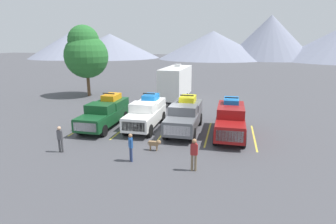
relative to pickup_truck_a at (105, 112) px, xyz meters
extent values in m
plane|color=#47474C|center=(4.82, -0.49, -1.13)|extent=(240.00, 240.00, 0.00)
cube|color=#144723|center=(0.00, -0.27, -0.29)|extent=(1.99, 5.76, 0.86)
cube|color=#144723|center=(0.00, -2.34, 0.18)|extent=(1.91, 1.61, 0.08)
cube|color=#144723|center=(0.00, -0.79, 0.50)|extent=(1.87, 1.50, 0.71)
cube|color=slate|center=(0.00, -1.39, 0.53)|extent=(1.75, 0.21, 0.53)
cube|color=#144723|center=(0.00, 1.28, 0.44)|extent=(1.95, 2.65, 0.60)
cube|color=silver|center=(0.00, -3.12, -0.24)|extent=(1.69, 0.06, 0.60)
cylinder|color=black|center=(0.91, -2.23, -0.71)|extent=(0.28, 0.83, 0.83)
cylinder|color=black|center=(-0.92, -2.22, -0.71)|extent=(0.28, 0.83, 0.83)
cylinder|color=black|center=(0.92, 1.69, -0.71)|extent=(0.28, 0.83, 0.83)
cylinder|color=black|center=(-0.91, 1.69, -0.71)|extent=(0.28, 0.83, 0.83)
cube|color=orange|center=(0.00, 1.28, 0.97)|extent=(1.09, 1.70, 0.45)
cylinder|color=black|center=(0.45, 0.70, 0.96)|extent=(0.18, 0.44, 0.44)
cylinder|color=black|center=(-0.45, 0.70, 0.96)|extent=(0.18, 0.44, 0.44)
cylinder|color=black|center=(0.45, 1.87, 0.96)|extent=(0.18, 0.44, 0.44)
cylinder|color=black|center=(-0.44, 1.87, 0.96)|extent=(0.18, 0.44, 0.44)
cube|color=black|center=(0.00, 0.81, 1.34)|extent=(0.99, 0.08, 0.08)
cube|color=white|center=(3.21, 0.22, -0.22)|extent=(1.92, 5.46, 0.92)
cube|color=white|center=(3.21, -1.74, 0.28)|extent=(1.84, 1.53, 0.08)
cube|color=white|center=(3.21, -0.27, 0.61)|extent=(1.80, 1.42, 0.73)
cube|color=slate|center=(3.21, -0.84, 0.64)|extent=(1.68, 0.21, 0.54)
cube|color=white|center=(3.22, 1.69, 0.51)|extent=(1.88, 2.51, 0.55)
cube|color=silver|center=(3.21, -2.48, -0.17)|extent=(1.62, 0.06, 0.64)
cylinder|color=black|center=(4.09, -1.64, -0.68)|extent=(0.28, 0.91, 0.91)
cylinder|color=black|center=(2.33, -1.63, -0.68)|extent=(0.28, 0.91, 0.91)
cylinder|color=black|center=(4.09, 2.07, -0.68)|extent=(0.28, 0.91, 0.91)
cylinder|color=black|center=(2.34, 2.08, -0.68)|extent=(0.28, 0.91, 0.91)
cube|color=blue|center=(3.22, 1.69, 1.01)|extent=(1.05, 1.61, 0.45)
cylinder|color=black|center=(3.64, 1.14, 1.01)|extent=(0.18, 0.44, 0.44)
cylinder|color=black|center=(2.79, 1.14, 1.01)|extent=(0.18, 0.44, 0.44)
cylinder|color=black|center=(3.65, 2.25, 1.01)|extent=(0.18, 0.44, 0.44)
cylinder|color=black|center=(2.79, 2.25, 1.01)|extent=(0.18, 0.44, 0.44)
cube|color=black|center=(3.21, 1.24, 1.39)|extent=(0.95, 0.08, 0.08)
cube|color=#595B60|center=(6.23, 0.12, -0.20)|extent=(2.06, 5.72, 0.93)
cube|color=#595B60|center=(6.23, -1.94, 0.30)|extent=(1.98, 1.60, 0.08)
cube|color=#595B60|center=(6.23, -0.39, 0.62)|extent=(1.94, 1.49, 0.71)
cube|color=slate|center=(6.23, -0.99, 0.65)|extent=(1.81, 0.21, 0.52)
cube|color=#595B60|center=(6.24, 1.66, 0.53)|extent=(2.02, 2.63, 0.53)
cube|color=silver|center=(6.23, -2.71, -0.16)|extent=(1.75, 0.06, 0.65)
cylinder|color=black|center=(7.18, -1.82, -0.67)|extent=(0.28, 0.93, 0.93)
cylinder|color=black|center=(5.29, -1.82, -0.67)|extent=(0.28, 0.93, 0.93)
cylinder|color=black|center=(7.18, 2.06, -0.67)|extent=(0.28, 0.93, 0.93)
cylinder|color=black|center=(5.29, 2.07, -0.67)|extent=(0.28, 0.93, 0.93)
cube|color=yellow|center=(6.24, 1.66, 1.02)|extent=(1.13, 1.68, 0.45)
cylinder|color=black|center=(6.70, 1.09, 1.01)|extent=(0.18, 0.44, 0.44)
cylinder|color=black|center=(5.77, 1.09, 1.01)|extent=(0.18, 0.44, 0.44)
cylinder|color=black|center=(6.70, 2.24, 1.01)|extent=(0.18, 0.44, 0.44)
cylinder|color=black|center=(5.77, 2.24, 1.01)|extent=(0.18, 0.44, 0.44)
cube|color=black|center=(6.24, 1.19, 1.39)|extent=(1.03, 0.08, 0.08)
cube|color=maroon|center=(9.54, -0.14, -0.20)|extent=(1.93, 5.88, 0.99)
cube|color=maroon|center=(9.54, -2.25, 0.34)|extent=(1.85, 1.65, 0.08)
cube|color=maroon|center=(9.54, -0.66, 0.67)|extent=(1.81, 1.53, 0.74)
cube|color=slate|center=(9.54, -1.27, 0.70)|extent=(1.69, 0.21, 0.55)
cube|color=maroon|center=(9.55, 1.45, 0.56)|extent=(1.89, 2.70, 0.51)
cube|color=silver|center=(9.54, -3.04, -0.15)|extent=(1.63, 0.06, 0.69)
cylinder|color=black|center=(10.42, -2.13, -0.69)|extent=(0.28, 0.88, 0.88)
cylinder|color=black|center=(8.66, -2.13, -0.69)|extent=(0.28, 0.88, 0.88)
cylinder|color=black|center=(10.43, 1.86, -0.69)|extent=(0.28, 0.88, 0.88)
cylinder|color=black|center=(8.66, 1.86, -0.69)|extent=(0.28, 0.88, 0.88)
cube|color=blue|center=(9.55, 1.45, 1.04)|extent=(1.06, 1.73, 0.45)
cylinder|color=black|center=(9.98, 0.86, 1.03)|extent=(0.18, 0.44, 0.44)
cylinder|color=black|center=(9.11, 0.86, 1.03)|extent=(0.18, 0.44, 0.44)
cylinder|color=black|center=(9.98, 2.04, 1.03)|extent=(0.18, 0.44, 0.44)
cylinder|color=black|center=(9.11, 2.05, 1.03)|extent=(0.18, 0.44, 0.44)
cube|color=black|center=(9.55, 0.96, 1.41)|extent=(0.96, 0.08, 0.08)
cube|color=gold|center=(-1.59, -0.06, -1.13)|extent=(0.12, 5.50, 0.01)
cube|color=gold|center=(1.62, -0.06, -1.13)|extent=(0.12, 5.50, 0.01)
cube|color=gold|center=(4.82, -0.06, -1.13)|extent=(0.12, 5.50, 0.01)
cube|color=gold|center=(8.02, -0.06, -1.13)|extent=(0.12, 5.50, 0.01)
cube|color=gold|center=(11.23, -0.06, -1.13)|extent=(0.12, 5.50, 0.01)
cube|color=white|center=(3.46, 10.65, 0.99)|extent=(2.57, 6.91, 3.17)
cube|color=brown|center=(2.28, 10.69, 1.14)|extent=(0.25, 6.56, 0.24)
cube|color=silver|center=(3.49, 11.67, 2.72)|extent=(0.62, 0.72, 0.30)
cube|color=#333333|center=(3.32, 6.63, -0.81)|extent=(0.16, 1.20, 0.12)
cylinder|color=black|center=(4.50, 9.79, -0.75)|extent=(0.25, 0.77, 0.76)
cylinder|color=black|center=(2.36, 9.87, -0.75)|extent=(0.25, 0.77, 0.76)
cylinder|color=black|center=(4.56, 11.43, -0.75)|extent=(0.25, 0.77, 0.76)
cylinder|color=black|center=(2.42, 11.51, -0.75)|extent=(0.25, 0.77, 0.76)
cylinder|color=#726047|center=(7.71, -6.07, -0.69)|extent=(0.13, 0.13, 0.89)
cylinder|color=#726047|center=(7.89, -6.06, -0.69)|extent=(0.13, 0.13, 0.89)
cube|color=maroon|center=(7.80, -6.06, 0.07)|extent=(0.27, 0.21, 0.63)
sphere|color=#9E704C|center=(7.80, -6.06, 0.50)|extent=(0.24, 0.24, 0.24)
cylinder|color=maroon|center=(7.66, -6.07, 0.04)|extent=(0.10, 0.10, 0.56)
cylinder|color=maroon|center=(7.94, -6.06, 0.04)|extent=(0.10, 0.10, 0.56)
cylinder|color=#3F3F42|center=(-0.42, -5.45, -0.72)|extent=(0.12, 0.12, 0.82)
cylinder|color=#3F3F42|center=(-0.26, -5.42, -0.72)|extent=(0.12, 0.12, 0.82)
cube|color=#4C4C51|center=(-0.34, -5.43, -0.01)|extent=(0.27, 0.23, 0.58)
sphere|color=tan|center=(-0.34, -5.43, 0.39)|extent=(0.22, 0.22, 0.22)
cylinder|color=#4C4C51|center=(-0.47, -5.46, -0.04)|extent=(0.10, 0.10, 0.53)
cylinder|color=#4C4C51|center=(-0.21, -5.41, -0.04)|extent=(0.10, 0.10, 0.53)
cylinder|color=navy|center=(4.29, -5.76, -0.72)|extent=(0.12, 0.12, 0.82)
cylinder|color=navy|center=(4.18, -5.63, -0.72)|extent=(0.12, 0.12, 0.82)
cube|color=#2659A5|center=(4.23, -5.69, -0.02)|extent=(0.30, 0.30, 0.58)
sphere|color=#9E704C|center=(4.23, -5.69, 0.38)|extent=(0.22, 0.22, 0.22)
cylinder|color=#2659A5|center=(4.32, -5.79, -0.05)|extent=(0.10, 0.10, 0.52)
cylinder|color=#2659A5|center=(4.15, -5.59, -0.05)|extent=(0.10, 0.10, 0.52)
cube|color=olive|center=(5.03, -3.90, -0.68)|extent=(0.59, 0.22, 0.26)
sphere|color=olive|center=(5.35, -3.90, -0.57)|extent=(0.29, 0.29, 0.29)
cylinder|color=olive|center=(4.70, -3.89, -0.63)|extent=(0.16, 0.04, 0.20)
cylinder|color=olive|center=(5.23, -3.83, -0.97)|extent=(0.06, 0.06, 0.32)
cylinder|color=olive|center=(5.23, -3.97, -0.97)|extent=(0.06, 0.06, 0.32)
cylinder|color=olive|center=(4.82, -3.82, -0.97)|extent=(0.06, 0.06, 0.32)
cylinder|color=olive|center=(4.82, -3.96, -0.97)|extent=(0.06, 0.06, 0.32)
cylinder|color=brown|center=(-7.48, 11.10, 0.60)|extent=(0.38, 0.38, 3.47)
sphere|color=#286B2D|center=(-7.48, 11.10, 3.63)|extent=(5.16, 5.16, 5.16)
sphere|color=#286B2D|center=(-7.67, 11.04, 5.44)|extent=(3.61, 3.61, 3.61)
cone|color=gray|center=(-52.75, 80.82, 3.87)|extent=(32.77, 32.77, 10.00)
cone|color=gray|center=(-38.46, 85.61, 3.55)|extent=(38.94, 38.94, 9.35)
cone|color=gray|center=(2.16, 87.71, 3.96)|extent=(40.70, 40.70, 10.18)
cone|color=gray|center=(22.44, 89.12, 6.67)|extent=(30.93, 30.93, 15.59)
camera|label=1|loc=(9.42, -19.02, 5.39)|focal=29.29mm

